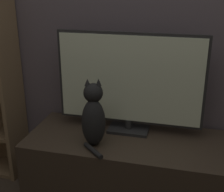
{
  "coord_description": "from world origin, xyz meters",
  "views": [
    {
      "loc": [
        0.29,
        -0.86,
        1.47
      ],
      "look_at": [
        -0.15,
        0.9,
        0.79
      ],
      "focal_mm": 50.0,
      "sensor_mm": 36.0,
      "label": 1
    }
  ],
  "objects": [
    {
      "name": "cat",
      "position": [
        -0.24,
        0.78,
        0.68
      ],
      "size": [
        0.19,
        0.26,
        0.43
      ],
      "rotation": [
        0.0,
        0.0,
        0.24
      ],
      "color": "black",
      "rests_on": "tv_stand"
    },
    {
      "name": "tv",
      "position": [
        -0.07,
        1.02,
        0.85
      ],
      "size": [
        0.96,
        0.16,
        0.67
      ],
      "color": "black",
      "rests_on": "tv_stand"
    },
    {
      "name": "tv_stand",
      "position": [
        0.0,
        0.9,
        0.25
      ],
      "size": [
        1.41,
        0.55,
        0.5
      ],
      "color": "#33281E",
      "rests_on": "ground_plane"
    },
    {
      "name": "wall_back",
      "position": [
        0.0,
        1.22,
        1.3
      ],
      "size": [
        4.8,
        0.05,
        2.6
      ],
      "color": "#564C51",
      "rests_on": "ground_plane"
    }
  ]
}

